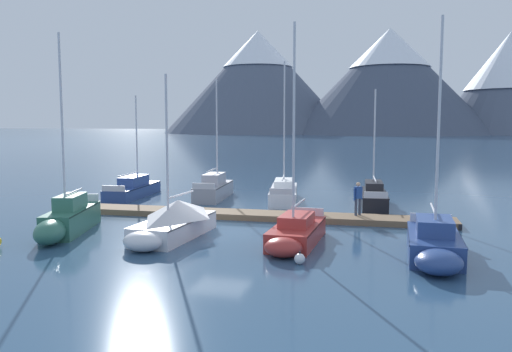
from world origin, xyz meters
name	(u,v)px	position (x,y,z in m)	size (l,w,h in m)	color
ground_plane	(220,233)	(0.00, 0.00, 0.00)	(700.00, 700.00, 0.00)	#2D4C6B
mountain_west_summit	(258,81)	(-58.72, 219.75, 24.85)	(89.19, 89.19, 48.27)	#4C566B
mountain_central_massif	(389,80)	(2.26, 215.07, 23.68)	(88.82, 88.82, 45.83)	#424C60
mountain_shoulder_ridge	(509,79)	(52.09, 224.28, 23.46)	(62.07, 62.07, 43.76)	#4C566B
dock	(246,215)	(0.00, 4.00, 0.15)	(21.19, 2.89, 0.30)	brown
sailboat_nearest_berth	(136,188)	(-9.57, 9.75, 0.53)	(2.31, 7.29, 6.80)	navy
sailboat_second_berth	(67,219)	(-6.53, -2.01, 0.69)	(2.90, 6.08, 8.81)	#336B56
sailboat_mid_dock_port	(215,188)	(-4.06, 10.49, 0.64)	(2.16, 6.50, 7.88)	#93939E
sailboat_mid_dock_starboard	(173,221)	(-1.65, -1.41, 0.75)	(2.28, 5.85, 6.98)	silver
sailboat_far_berth	(284,191)	(0.57, 10.66, 0.56)	(2.90, 7.80, 8.80)	white
sailboat_outer_slip	(295,232)	(3.69, -1.26, 0.52)	(1.78, 5.37, 8.83)	#B2332D
sailboat_end_of_dock	(373,195)	(6.23, 10.09, 0.58)	(1.96, 6.97, 6.96)	black
sailboat_last_slip	(435,243)	(9.04, -2.09, 0.58)	(1.88, 5.66, 8.73)	navy
person_on_dock	(358,196)	(5.74, 4.62, 1.26)	(0.41, 0.47, 1.69)	#384256
mooring_buoy_channel_marker	(300,259)	(4.42, -4.11, 0.19)	(0.39, 0.39, 0.47)	white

